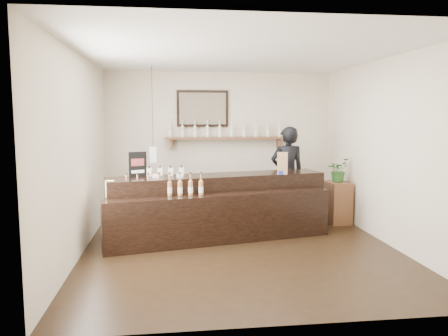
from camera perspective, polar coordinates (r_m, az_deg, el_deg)
name	(u,v)px	position (r m, az deg, el deg)	size (l,w,h in m)	color
ground	(239,246)	(6.59, 1.99, -10.21)	(5.00, 5.00, 0.00)	black
room_shell	(240,132)	(6.31, 2.05, 4.75)	(5.00, 5.00, 5.00)	beige
back_wall_decor	(213,125)	(8.65, -1.49, 5.65)	(2.66, 0.96, 1.69)	brown
counter	(219,208)	(6.99, -0.70, -5.29)	(3.59, 1.65, 1.15)	black
promo_sign	(138,164)	(6.90, -11.20, 0.47)	(0.27, 0.11, 0.39)	black
paper_bag	(283,163)	(7.14, 7.65, 0.61)	(0.19, 0.17, 0.36)	#977149
tape_dispenser	(283,172)	(7.12, 7.68, -0.49)	(0.14, 0.07, 0.12)	#182EAB
side_cabinet	(337,202)	(8.21, 14.55, -4.34)	(0.42, 0.55, 0.75)	brown
potted_plant	(338,170)	(8.12, 14.67, -0.24)	(0.39, 0.34, 0.43)	#2A5B24
shopkeeper	(287,168)	(8.12, 8.27, 0.03)	(0.72, 0.47, 1.97)	black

